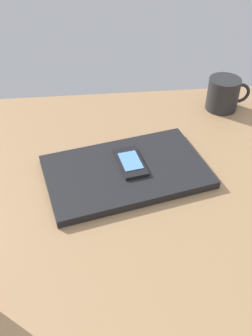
# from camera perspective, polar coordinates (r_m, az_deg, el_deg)

# --- Properties ---
(desk_surface) EXTENTS (1.20, 0.80, 0.03)m
(desk_surface) POSITION_cam_1_polar(r_m,az_deg,el_deg) (0.85, 3.59, -2.64)
(desk_surface) COLOR #9E7751
(desk_surface) RESTS_ON ground
(laptop_closed) EXTENTS (0.39, 0.29, 0.02)m
(laptop_closed) POSITION_cam_1_polar(r_m,az_deg,el_deg) (0.85, 0.00, -0.55)
(laptop_closed) COLOR black
(laptop_closed) RESTS_ON desk_surface
(cell_phone_on_laptop) EXTENTS (0.07, 0.11, 0.01)m
(cell_phone_on_laptop) POSITION_cam_1_polar(r_m,az_deg,el_deg) (0.86, 0.67, 0.87)
(cell_phone_on_laptop) COLOR black
(cell_phone_on_laptop) RESTS_ON laptop_closed
(coffee_mug) EXTENTS (0.12, 0.09, 0.09)m
(coffee_mug) POSITION_cam_1_polar(r_m,az_deg,el_deg) (1.10, 14.43, 10.69)
(coffee_mug) COLOR #262628
(coffee_mug) RESTS_ON desk_surface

